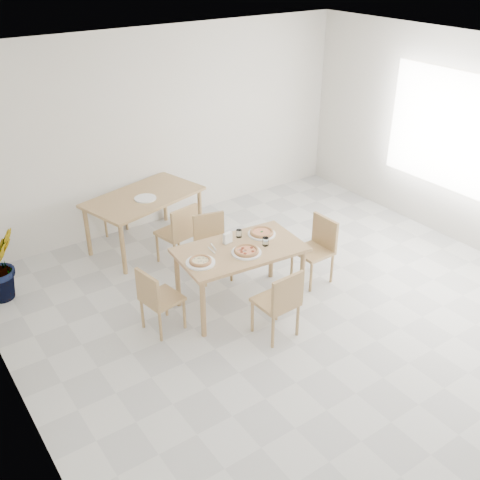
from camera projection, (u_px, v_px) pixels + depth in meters
main_table at (240, 255)px, 6.32m from camera, size 1.48×0.93×0.75m
chair_south at (280, 300)px, 5.87m from camera, size 0.42×0.42×0.82m
chair_north at (212, 242)px, 7.00m from camera, size 0.48×0.48×0.81m
chair_west at (156, 297)px, 5.97m from camera, size 0.44×0.44×0.77m
chair_east at (318, 245)px, 6.89m from camera, size 0.42×0.42×0.83m
plate_margherita at (262, 234)px, 6.56m from camera, size 0.33×0.33×0.02m
plate_mushroom at (200, 263)px, 5.99m from camera, size 0.32×0.32×0.02m
plate_pepperoni at (246, 252)px, 6.18m from camera, size 0.33×0.33×0.02m
pizza_margherita at (262, 232)px, 6.55m from camera, size 0.31×0.31×0.03m
pizza_mushroom at (200, 261)px, 5.98m from camera, size 0.26×0.26×0.03m
pizza_pepperoni at (246, 251)px, 6.17m from camera, size 0.30×0.30×0.03m
tumbler_a at (265, 242)px, 6.32m from camera, size 0.07×0.07×0.10m
tumbler_b at (239, 233)px, 6.49m from camera, size 0.07×0.07×0.09m
napkin_holder at (228, 238)px, 6.35m from camera, size 0.13×0.08×0.13m
fork_a at (213, 247)px, 6.30m from camera, size 0.06×0.18×0.01m
fork_b at (212, 250)px, 6.23m from camera, size 0.03×0.17×0.01m
second_table at (144, 201)px, 7.58m from camera, size 1.71×1.24×0.75m
chair_back_s at (180, 231)px, 7.21m from camera, size 0.49×0.49×0.85m
chair_back_n at (105, 198)px, 8.13m from camera, size 0.45×0.45×0.81m
plate_empty at (145, 198)px, 7.44m from camera, size 0.29×0.29×0.02m
potted_plant at (0, 265)px, 6.56m from camera, size 0.60×0.55×0.88m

